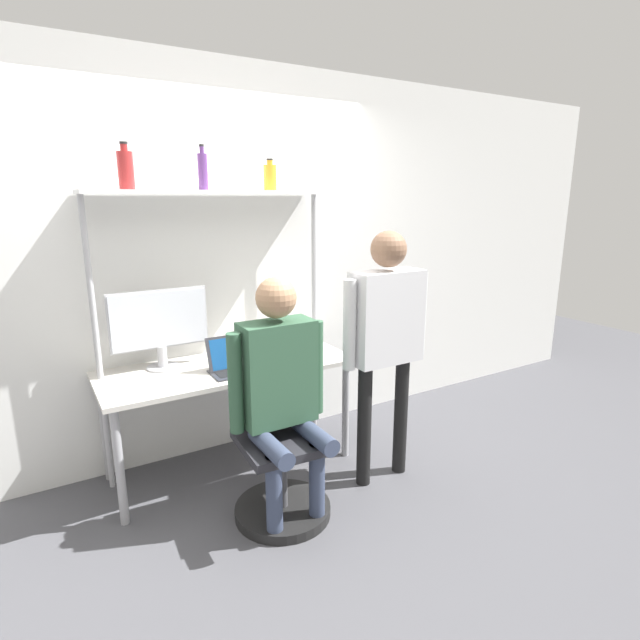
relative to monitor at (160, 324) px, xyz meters
The scene contains 13 objects.
ground_plane 1.22m from the monitor, 53.75° to the right, with size 12.00×12.00×0.00m, color #4C4C51.
wall_back 0.53m from the monitor, 27.62° to the left, with size 8.00×0.06×2.70m.
desk 0.56m from the monitor, 23.43° to the right, with size 1.63×0.67×0.74m.
shelf_unit 0.67m from the monitor, ahead, with size 1.55×0.32×1.86m.
monitor is the anchor object (origin of this frame).
laptop 0.54m from the monitor, 36.45° to the right, with size 0.35×0.23×0.22m.
cell_phone 0.82m from the monitor, 27.55° to the right, with size 0.07×0.15×0.01m.
office_chair 1.16m from the monitor, 60.95° to the right, with size 0.56×0.56×0.94m.
person_seated 0.96m from the monitor, 62.48° to the right, with size 0.57×0.47×1.41m.
person_standing 1.43m from the monitor, 34.00° to the right, with size 0.62×0.22×1.62m.
bottle_purple 1.00m from the monitor, ahead, with size 0.06×0.06×0.27m.
bottle_amber 1.21m from the monitor, ahead, with size 0.09×0.09×0.20m.
bottle_red 0.94m from the monitor, behind, with size 0.09×0.09×0.26m.
Camera 1 is at (-1.08, -2.63, 1.82)m, focal length 28.00 mm.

